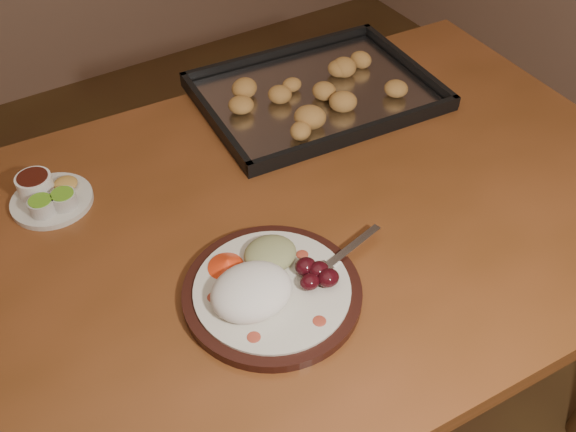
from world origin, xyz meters
TOP-DOWN VIEW (x-y plane):
  - dining_table at (0.28, 0.13)m, footprint 1.55×0.99m
  - dinner_plate at (0.19, -0.01)m, footprint 0.36×0.28m
  - condiment_saucer at (-0.04, 0.39)m, footprint 0.15×0.15m
  - baking_tray at (0.56, 0.41)m, footprint 0.52×0.41m

SIDE VIEW (x-z plane):
  - dining_table at x=0.28m, z-range 0.28..1.03m
  - baking_tray at x=0.56m, z-range 0.74..0.79m
  - condiment_saucer at x=-0.04m, z-range 0.74..0.79m
  - dinner_plate at x=0.19m, z-range 0.74..0.80m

